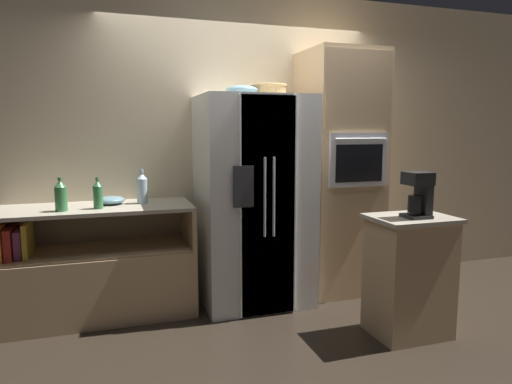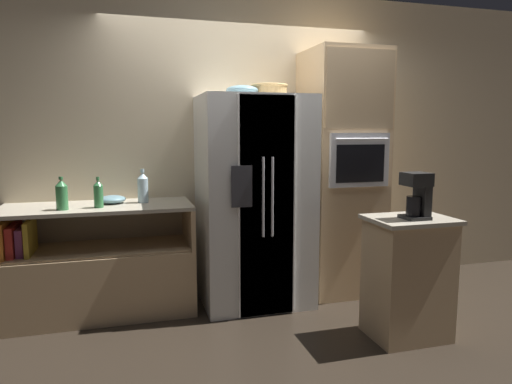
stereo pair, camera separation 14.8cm
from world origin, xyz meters
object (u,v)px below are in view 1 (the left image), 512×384
Objects in this scene: bottle_tall at (61,196)px; wall_oven at (339,173)px; bottle_wide at (142,188)px; bottle_short at (98,195)px; fruit_bowl at (242,90)px; refrigerator at (254,201)px; coffee_maker at (419,193)px; mixing_bowl at (111,200)px; wicker_basket at (269,90)px.

wall_oven is at bearing 2.97° from bottle_tall.
wall_oven reaches higher than bottle_wide.
bottle_short is at bearing -177.49° from wall_oven.
bottle_short is (-1.19, -0.05, -0.83)m from fruit_bowl.
refrigerator is 1.40m from coffee_maker.
fruit_bowl is 0.84× the size of coffee_maker.
mixing_bowl is at bearing 173.75° from bottle_wide.
wall_oven is 1.12m from coffee_maker.
wall_oven reaches higher than bottle_short.
bottle_tall is at bearing -148.37° from mixing_bowl.
bottle_tall is (-2.42, -0.13, -0.09)m from wall_oven.
refrigerator reaches higher than bottle_wide.
fruit_bowl reaches higher than bottle_short.
bottle_short is at bearing -178.45° from refrigerator.
fruit_bowl is 1.66m from coffee_maker.
bottle_tall is at bearing 158.08° from coffee_maker.
bottle_wide is at bearing 175.65° from wicker_basket.
bottle_tall is (-1.46, -0.08, -0.83)m from fruit_bowl.
wicker_basket reaches higher than bottle_tall.
bottle_short is at bearing -116.56° from mixing_bowl.
mixing_bowl is at bearing 150.01° from coffee_maker.
wicker_basket is 1.30× the size of bottle_short.
coffee_maker reaches higher than mixing_bowl.
wall_oven is 1.21m from fruit_bowl.
fruit_bowl is 1.45m from bottle_short.
refrigerator is 1.21m from mixing_bowl.
refrigerator reaches higher than coffee_maker.
refrigerator is at bearing 1.55° from bottle_short.
refrigerator reaches higher than mixing_bowl.
wall_oven is 2.07m from mixing_bowl.
wall_oven is 1.03m from wicker_basket.
bottle_wide is (-1.81, 0.07, -0.08)m from wall_oven.
mixing_bowl is at bearing 172.49° from fruit_bowl.
mixing_bowl is (-1.10, 0.14, -0.91)m from fruit_bowl.
coffee_maker is at bearing -87.68° from wall_oven.
wicker_basket reaches higher than bottle_short.
wicker_basket is 0.25m from fruit_bowl.
refrigerator is 5.49× the size of coffee_maker.
bottle_short is at bearing -177.74° from fruit_bowl.
fruit_bowl is 1.68m from bottle_tall.
mixing_bowl is 2.43m from coffee_maker.
fruit_bowl is 1.13× the size of bottle_short.
wall_oven is 9.13× the size of bottle_short.
fruit_bowl is at bearing 133.30° from coffee_maker.
fruit_bowl is at bearing 172.98° from refrigerator.
fruit_bowl reaches higher than bottle_wide.
refrigerator is 7.05× the size of bottle_tall.
bottle_wide is (-1.09, 0.08, -0.83)m from wicker_basket.
bottle_tall is 0.78× the size of coffee_maker.
wicker_basket reaches higher than fruit_bowl.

